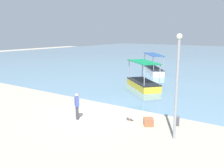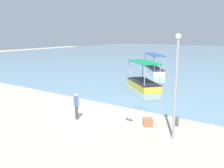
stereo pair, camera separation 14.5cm
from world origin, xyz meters
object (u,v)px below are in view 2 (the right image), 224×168
at_px(mooring_bollard, 177,120).
at_px(fisherman_standing, 76,105).
at_px(fishing_boat_outer, 143,83).
at_px(pelican, 129,115).
at_px(cargo_crate, 148,122).
at_px(fishing_boat_near_left, 154,69).
at_px(lamp_post, 176,81).

height_order(mooring_bollard, fisherman_standing, fisherman_standing).
height_order(fishing_boat_outer, mooring_bollard, fishing_boat_outer).
distance_m(pelican, fisherman_standing, 3.40).
relative_size(pelican, cargo_crate, 1.27).
relative_size(fishing_boat_outer, fishing_boat_near_left, 0.84).
distance_m(fishing_boat_outer, lamp_post, 12.26).
height_order(fishing_boat_outer, fishing_boat_near_left, fishing_boat_outer).
height_order(fishing_boat_near_left, mooring_bollard, fishing_boat_near_left).
bearing_deg(lamp_post, fishing_boat_near_left, 118.23).
bearing_deg(mooring_bollard, fishing_boat_outer, 129.01).
relative_size(mooring_bollard, cargo_crate, 1.01).
height_order(pelican, cargo_crate, pelican).
bearing_deg(fishing_boat_outer, mooring_bollard, -50.99).
bearing_deg(fishing_boat_outer, fisherman_standing, -86.18).
bearing_deg(fishing_boat_near_left, cargo_crate, -65.54).
xyz_separation_m(fishing_boat_near_left, mooring_bollard, (9.49, -16.75, -0.23)).
bearing_deg(fishing_boat_outer, fishing_boat_near_left, 109.15).
bearing_deg(mooring_bollard, fisherman_standing, -156.43).
xyz_separation_m(pelican, mooring_bollard, (2.76, 0.93, -0.04)).
xyz_separation_m(lamp_post, mooring_bollard, (-0.50, 1.86, -2.73)).
distance_m(pelican, mooring_bollard, 2.91).
xyz_separation_m(fisherman_standing, cargo_crate, (4.28, 1.59, -0.69)).
distance_m(fishing_boat_near_left, cargo_crate, 19.40).
bearing_deg(pelican, mooring_bollard, 18.67).
bearing_deg(pelican, fishing_boat_near_left, 110.83).
bearing_deg(lamp_post, fishing_boat_outer, 125.28).
height_order(fishing_boat_outer, cargo_crate, fishing_boat_outer).
bearing_deg(fishing_boat_outer, lamp_post, -54.72).
xyz_separation_m(pelican, lamp_post, (3.26, -0.93, 2.69)).
distance_m(fisherman_standing, cargo_crate, 4.61).
relative_size(fisherman_standing, cargo_crate, 2.68).
distance_m(mooring_bollard, fisherman_standing, 6.28).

